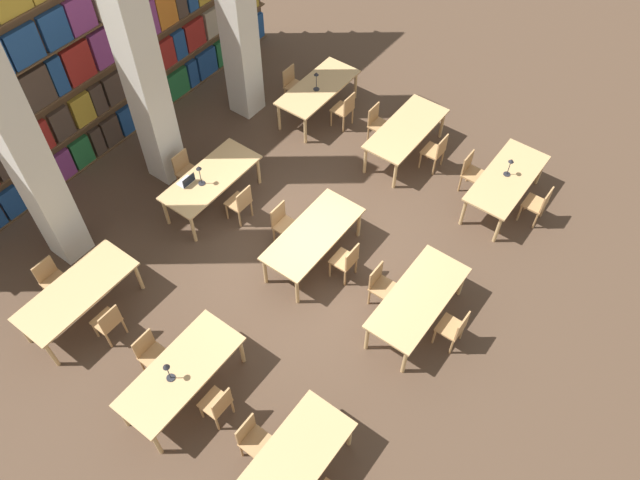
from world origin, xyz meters
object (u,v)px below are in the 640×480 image
object	(u,v)px
chair_7	(151,353)
reading_table_6	(77,293)
chair_12	(108,322)
chair_14	(240,202)
desk_lamp_2	(199,172)
chair_16	(345,109)
laptop	(187,181)
reading_table_0	(290,465)
desk_lamp_0	(510,164)
reading_table_1	(418,299)
chair_11	(377,123)
desk_lamp_1	(167,370)
reading_table_7	(211,179)
pillar_center	(137,53)
chair_13	(52,279)
chair_3	(381,285)
desk_lamp_3	(316,78)
chair_10	(436,151)
chair_15	(186,170)
pillar_left	(14,133)
chair_5	(471,172)
chair_6	(218,404)
chair_9	(283,223)
chair_17	(293,84)
chair_2	(454,328)
chair_1	(253,439)
reading_table_5	(406,131)
reading_table_2	(507,180)
reading_table_3	(181,373)
reading_table_8	(318,89)
chair_8	(346,260)

from	to	relation	value
chair_7	reading_table_6	size ratio (longest dim) A/B	0.42
chair_12	chair_14	world-z (taller)	same
desk_lamp_2	chair_16	xyz separation A→B (m)	(3.76, -0.77, -0.59)
desk_lamp_2	chair_16	bearing A→B (deg)	-11.60
reading_table_6	laptop	size ratio (longest dim) A/B	6.61
reading_table_0	desk_lamp_0	distance (m)	7.03
reading_table_1	chair_11	bearing A→B (deg)	41.66
desk_lamp_1	chair_11	xyz separation A→B (m)	(7.12, 0.84, -0.57)
reading_table_7	desk_lamp_2	bearing A→B (deg)	178.11
desk_lamp_1	chair_11	bearing A→B (deg)	6.72
pillar_center	chair_13	size ratio (longest dim) A/B	6.73
chair_3	desk_lamp_3	xyz separation A→B (m)	(3.40, 3.97, 0.59)
chair_10	chair_15	size ratio (longest dim) A/B	1.00
pillar_left	chair_5	distance (m)	8.47
desk_lamp_1	pillar_center	bearing A→B (deg)	47.08
chair_6	chair_16	bearing A→B (deg)	19.61
chair_9	desk_lamp_3	bearing A→B (deg)	-152.93
chair_6	chair_17	bearing A→B (deg)	29.69
chair_11	chair_16	size ratio (longest dim) A/B	1.00
chair_16	chair_17	bearing A→B (deg)	90.00
chair_2	chair_16	distance (m)	5.89
desk_lamp_1	chair_15	world-z (taller)	desk_lamp_1
chair_14	desk_lamp_3	xyz separation A→B (m)	(3.41, 0.68, 0.59)
chair_1	reading_table_5	size ratio (longest dim) A/B	0.42
desk_lamp_0	chair_10	size ratio (longest dim) A/B	0.47
desk_lamp_1	reading_table_7	xyz separation A→B (m)	(3.55, 2.46, -0.37)
desk_lamp_2	reading_table_1	bearing A→B (deg)	-86.75
reading_table_2	chair_9	xyz separation A→B (m)	(-3.40, 2.97, -0.20)
chair_2	reading_table_3	xyz separation A→B (m)	(-3.39, 3.02, 0.20)
reading_table_2	reading_table_8	bearing A→B (deg)	89.70
pillar_center	chair_10	bearing A→B (deg)	-52.16
reading_table_5	chair_12	world-z (taller)	chair_12
chair_3	chair_7	size ratio (longest dim) A/B	1.00
laptop	pillar_left	bearing A→B (deg)	-28.40
chair_2	reading_table_3	world-z (taller)	chair_2
pillar_left	chair_15	xyz separation A→B (m)	(2.56, -0.69, -2.51)
chair_7	desk_lamp_1	distance (m)	0.93
reading_table_3	chair_9	distance (m)	3.55
pillar_left	chair_16	size ratio (longest dim) A/B	6.73
reading_table_1	reading_table_3	world-z (taller)	same
pillar_left	chair_17	world-z (taller)	pillar_left
chair_8	chair_9	distance (m)	1.47
chair_16	chair_15	bearing A→B (deg)	156.88
reading_table_0	chair_3	distance (m)	3.57
chair_13	chair_14	distance (m)	3.70
reading_table_0	reading_table_5	size ratio (longest dim) A/B	1.00
chair_14	reading_table_8	size ratio (longest dim) A/B	0.42
chair_2	desk_lamp_0	world-z (taller)	desk_lamp_0
chair_5	desk_lamp_3	xyz separation A→B (m)	(-0.05, 3.93, 0.59)
reading_table_5	chair_5	bearing A→B (deg)	-92.37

